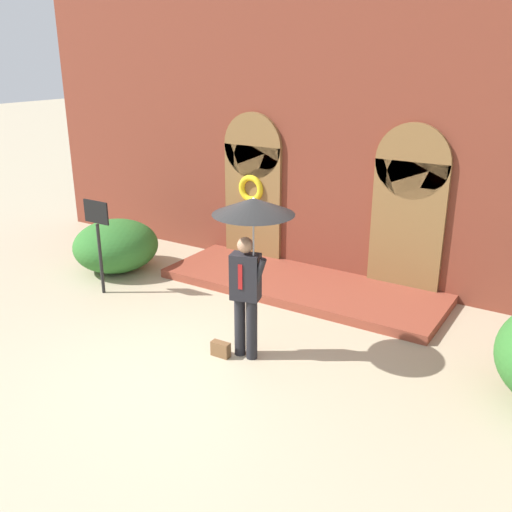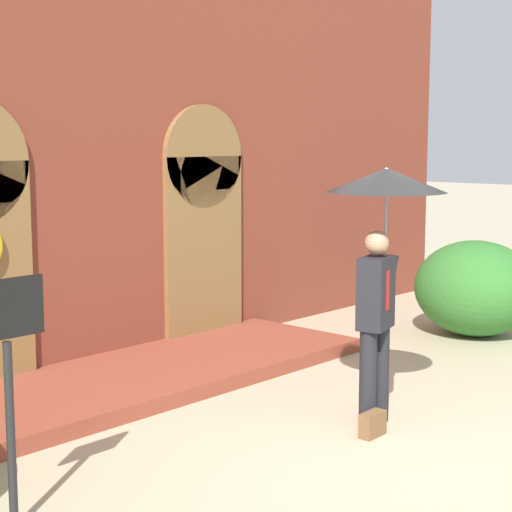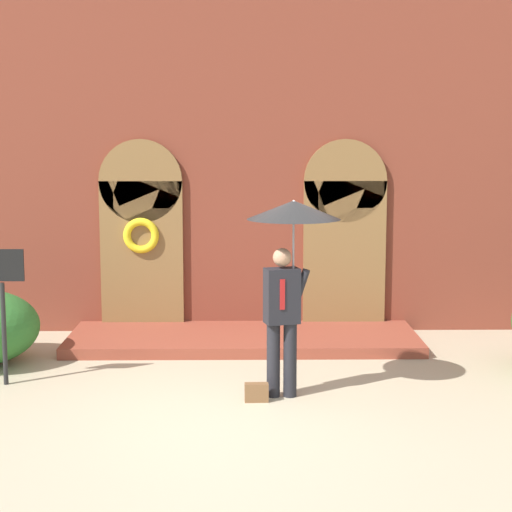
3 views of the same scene
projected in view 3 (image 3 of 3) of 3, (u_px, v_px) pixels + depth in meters
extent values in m
plane|color=tan|center=(243.00, 409.00, 9.80)|extent=(80.00, 80.00, 0.00)
cube|color=brown|center=(243.00, 155.00, 13.56)|extent=(14.00, 0.50, 5.60)
cube|color=brown|center=(142.00, 257.00, 13.48)|extent=(1.30, 0.08, 2.40)
cylinder|color=brown|center=(141.00, 181.00, 13.31)|extent=(1.30, 0.08, 1.30)
cube|color=brown|center=(344.00, 257.00, 13.52)|extent=(1.30, 0.08, 2.40)
cylinder|color=brown|center=(345.00, 181.00, 13.35)|extent=(1.30, 0.08, 1.30)
torus|color=yellow|center=(141.00, 236.00, 13.36)|extent=(0.56, 0.12, 0.56)
cube|color=brown|center=(243.00, 339.00, 12.80)|extent=(5.20, 1.80, 0.16)
cylinder|color=black|center=(273.00, 360.00, 10.22)|extent=(0.16, 0.16, 0.90)
cylinder|color=black|center=(290.00, 360.00, 10.22)|extent=(0.16, 0.16, 0.90)
cube|color=black|center=(282.00, 296.00, 10.11)|extent=(0.45, 0.34, 0.66)
cube|color=#A51919|center=(282.00, 295.00, 9.97)|extent=(0.06, 0.03, 0.36)
sphere|color=#A87A5B|center=(282.00, 257.00, 10.04)|extent=(0.22, 0.22, 0.22)
cylinder|color=black|center=(301.00, 287.00, 10.09)|extent=(0.22, 0.09, 0.46)
cylinder|color=gray|center=(293.00, 261.00, 10.05)|extent=(0.02, 0.02, 0.98)
cone|color=black|center=(294.00, 210.00, 9.96)|extent=(1.10, 1.10, 0.22)
cone|color=white|center=(294.00, 209.00, 9.96)|extent=(0.61, 0.61, 0.20)
cube|color=brown|center=(257.00, 392.00, 10.06)|extent=(0.28, 0.13, 0.22)
cylinder|color=black|center=(4.00, 334.00, 10.68)|extent=(0.06, 0.06, 1.30)
cube|color=black|center=(1.00, 265.00, 10.55)|extent=(0.56, 0.03, 0.40)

